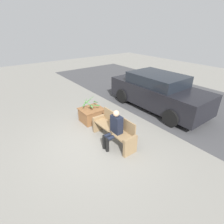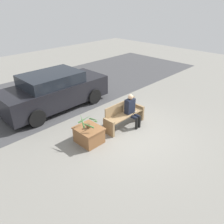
# 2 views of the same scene
# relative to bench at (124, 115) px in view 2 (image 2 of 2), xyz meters

# --- Properties ---
(ground_plane) EXTENTS (30.00, 30.00, 0.00)m
(ground_plane) POSITION_rel_bench_xyz_m (-0.27, -0.57, -0.44)
(ground_plane) COLOR gray
(road_surface) EXTENTS (20.00, 6.00, 0.01)m
(road_surface) POSITION_rel_bench_xyz_m (-0.27, 4.86, -0.43)
(road_surface) COLOR #424244
(road_surface) RESTS_ON ground_plane
(bench) EXTENTS (1.75, 0.48, 0.90)m
(bench) POSITION_rel_bench_xyz_m (0.00, 0.00, 0.00)
(bench) COLOR #8C704C
(bench) RESTS_ON ground_plane
(person_seated) EXTENTS (0.38, 0.58, 1.23)m
(person_seated) POSITION_rel_bench_xyz_m (0.23, -0.18, 0.24)
(person_seated) COLOR black
(person_seated) RESTS_ON ground_plane
(planter_box) EXTENTS (0.76, 0.86, 0.55)m
(planter_box) POSITION_rel_bench_xyz_m (-1.60, 0.10, -0.15)
(planter_box) COLOR brown
(planter_box) RESTS_ON ground_plane
(potted_plant) EXTENTS (0.64, 0.64, 0.48)m
(potted_plant) POSITION_rel_bench_xyz_m (-1.60, 0.09, 0.34)
(potted_plant) COLOR brown
(potted_plant) RESTS_ON planter_box
(parked_car) EXTENTS (4.55, 1.98, 1.56)m
(parked_car) POSITION_rel_bench_xyz_m (-0.89, 3.15, 0.34)
(parked_car) COLOR black
(parked_car) RESTS_ON ground_plane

